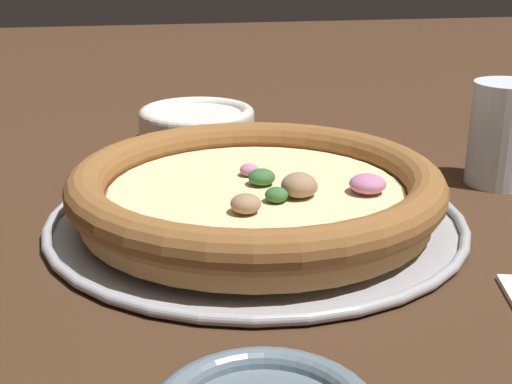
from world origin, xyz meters
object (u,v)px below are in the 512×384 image
object	(u,v)px
pizza_tray	(256,219)
drinking_cup	(504,134)
pizza	(257,190)
bowl_near	(197,124)

from	to	relation	value
pizza_tray	drinking_cup	xyz separation A→B (m)	(0.26, 0.06, 0.05)
pizza_tray	pizza	bearing A→B (deg)	-39.52
pizza_tray	bowl_near	size ratio (longest dim) A/B	2.60
pizza_tray	pizza	xyz separation A→B (m)	(0.00, -0.00, 0.03)
pizza	pizza_tray	bearing A→B (deg)	140.48
pizza	drinking_cup	bearing A→B (deg)	13.19
drinking_cup	pizza	bearing A→B (deg)	-166.81
bowl_near	pizza_tray	bearing A→B (deg)	-85.50
pizza_tray	pizza	distance (m)	0.03
bowl_near	drinking_cup	distance (m)	0.35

